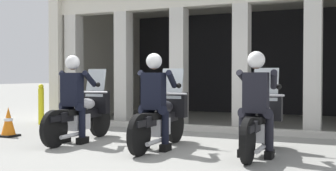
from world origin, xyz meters
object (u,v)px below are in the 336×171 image
at_px(motorcycle_left, 83,114).
at_px(motorcycle_right, 260,122).
at_px(police_officer_left, 73,91).
at_px(police_officer_center, 154,93).
at_px(traffic_cone_flank, 8,122).
at_px(bollard_kerbside, 41,104).
at_px(police_officer_right, 256,95).
at_px(motorcycle_center, 162,118).

bearing_deg(motorcycle_left, motorcycle_right, -17.02).
bearing_deg(motorcycle_left, police_officer_left, -107.60).
height_order(police_officer_left, police_officer_center, same).
xyz_separation_m(motorcycle_left, traffic_cone_flank, (-1.68, -0.15, -0.21)).
bearing_deg(motorcycle_left, police_officer_center, -28.83).
distance_m(motorcycle_right, bollard_kerbside, 6.02).
bearing_deg(motorcycle_right, motorcycle_left, 170.12).
distance_m(police_officer_right, bollard_kerbside, 6.12).
relative_size(motorcycle_left, police_officer_left, 1.29).
distance_m(police_officer_left, motorcycle_right, 3.34).
xyz_separation_m(police_officer_left, traffic_cone_flank, (-1.68, 0.14, -0.65)).
height_order(motorcycle_right, bollard_kerbside, motorcycle_right).
bearing_deg(police_officer_left, motorcycle_left, 72.40).
relative_size(police_officer_center, traffic_cone_flank, 2.69).
xyz_separation_m(police_officer_left, motorcycle_center, (1.65, 0.23, -0.44)).
bearing_deg(motorcycle_center, police_officer_left, 178.20).
relative_size(motorcycle_left, bollard_kerbside, 2.03).
relative_size(police_officer_right, bollard_kerbside, 1.58).
height_order(motorcycle_left, traffic_cone_flank, motorcycle_left).
bearing_deg(police_officer_left, police_officer_center, -19.13).
height_order(police_officer_center, motorcycle_right, police_officer_center).
xyz_separation_m(motorcycle_left, motorcycle_center, (1.65, -0.05, 0.00)).
distance_m(motorcycle_center, police_officer_right, 1.72).
distance_m(police_officer_right, traffic_cone_flank, 5.02).
relative_size(motorcycle_left, motorcycle_right, 1.00).
height_order(motorcycle_center, bollard_kerbside, motorcycle_center).
bearing_deg(police_officer_center, police_officer_left, 168.42).
xyz_separation_m(police_officer_center, traffic_cone_flank, (-3.33, 0.19, -0.65)).
bearing_deg(traffic_cone_flank, police_officer_right, -1.34).
bearing_deg(motorcycle_center, motorcycle_left, 168.42).
distance_m(motorcycle_left, police_officer_center, 1.74).
height_order(motorcycle_left, bollard_kerbside, motorcycle_left).
xyz_separation_m(police_officer_left, motorcycle_right, (3.30, 0.30, -0.44)).
xyz_separation_m(traffic_cone_flank, bollard_kerbside, (-0.79, 1.89, 0.21)).
bearing_deg(police_officer_left, motorcycle_center, -9.35).
distance_m(police_officer_left, police_officer_right, 3.30).
relative_size(motorcycle_left, traffic_cone_flank, 3.46).
bearing_deg(bollard_kerbside, motorcycle_left, -35.11).
xyz_separation_m(motorcycle_left, motorcycle_right, (3.30, 0.02, 0.00)).
relative_size(police_officer_left, bollard_kerbside, 1.58).
xyz_separation_m(police_officer_left, police_officer_right, (3.30, 0.02, 0.00)).
relative_size(motorcycle_right, bollard_kerbside, 2.03).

